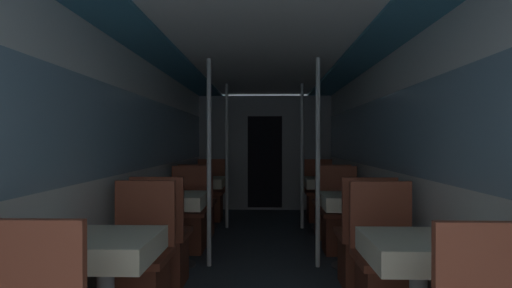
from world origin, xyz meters
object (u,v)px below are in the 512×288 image
at_px(dining_table_right_1, 351,206).
at_px(chair_left_far_0, 138,278).
at_px(dining_table_left_2, 204,186).
at_px(support_pole_right_2, 302,156).
at_px(chair_right_near_1, 364,253).
at_px(support_pole_right_1, 318,162).
at_px(dining_table_right_0, 419,259).
at_px(chair_right_far_2, 320,202).
at_px(chair_right_near_2, 331,215).
at_px(dining_table_right_2, 325,186).
at_px(dining_table_left_1, 177,206).
at_px(support_pole_left_1, 209,162).
at_px(chair_left_near_1, 162,252).
at_px(chair_left_far_1, 188,225).
at_px(chair_left_near_2, 198,214).
at_px(dining_table_left_0, 105,257).
at_px(chair_right_far_0, 388,280).
at_px(chair_right_far_1, 340,226).
at_px(chair_left_far_2, 210,201).
at_px(support_pole_left_2, 227,156).

bearing_deg(dining_table_right_1, chair_left_far_0, -144.98).
distance_m(dining_table_left_2, support_pole_right_2, 1.51).
relative_size(dining_table_left_2, dining_table_right_1, 1.00).
height_order(chair_right_near_1, support_pole_right_1, support_pole_right_1).
bearing_deg(dining_table_left_2, dining_table_right_0, -63.86).
bearing_deg(chair_right_far_2, chair_right_near_2, 90.00).
relative_size(chair_right_near_2, support_pole_right_2, 0.46).
bearing_deg(chair_right_far_2, dining_table_right_2, 90.00).
height_order(dining_table_left_1, support_pole_right_1, support_pole_right_1).
bearing_deg(chair_right_near_1, support_pole_right_1, 120.50).
distance_m(support_pole_left_1, support_pole_right_2, 2.12).
bearing_deg(chair_right_far_2, support_pole_left_1, 58.71).
bearing_deg(chair_right_far_2, dining_table_left_2, 17.64).
bearing_deg(dining_table_right_0, support_pole_left_1, 128.58).
distance_m(chair_left_far_0, chair_left_near_1, 0.68).
relative_size(chair_left_far_1, chair_right_near_1, 1.00).
bearing_deg(chair_left_far_1, dining_table_right_2, -144.98).
xyz_separation_m(chair_right_near_1, chair_right_near_2, (0.00, 1.80, 0.00)).
bearing_deg(support_pole_left_1, chair_right_near_1, -21.38).
distance_m(chair_right_near_1, chair_right_near_2, 1.80).
bearing_deg(chair_left_near_2, support_pole_right_1, -40.77).
distance_m(dining_table_left_0, dining_table_right_1, 2.53).
bearing_deg(support_pole_left_1, dining_table_right_2, 51.42).
distance_m(dining_table_left_0, dining_table_left_1, 1.80).
bearing_deg(chair_left_far_0, chair_left_far_1, -90.00).
relative_size(chair_left_far_1, support_pole_right_1, 0.46).
xyz_separation_m(chair_left_far_0, chair_right_far_2, (1.77, 3.61, 0.00)).
relative_size(chair_right_far_0, support_pole_right_2, 0.46).
xyz_separation_m(chair_left_near_1, dining_table_right_1, (1.77, 0.56, 0.32)).
relative_size(dining_table_left_0, dining_table_right_1, 1.00).
xyz_separation_m(chair_left_near_1, dining_table_left_2, (0.00, 2.37, 0.32)).
distance_m(chair_left_near_1, chair_right_near_2, 2.53).
xyz_separation_m(dining_table_right_0, chair_right_near_1, (0.00, 1.24, -0.32)).
height_order(chair_left_near_2, chair_right_far_2, same).
distance_m(chair_left_far_0, support_pole_right_1, 2.05).
relative_size(chair_right_far_1, chair_right_far_2, 1.00).
height_order(support_pole_right_1, chair_right_far_2, support_pole_right_1).
distance_m(chair_left_far_2, support_pole_right_1, 2.87).
distance_m(support_pole_left_2, dining_table_right_0, 3.91).
distance_m(chair_right_far_1, chair_right_near_2, 0.68).
bearing_deg(support_pole_right_1, chair_right_far_1, 59.50).
xyz_separation_m(chair_left_far_1, chair_left_far_2, (0.00, 1.80, 0.00)).
relative_size(dining_table_left_2, support_pole_right_1, 0.35).
bearing_deg(support_pole_left_2, chair_left_near_1, -97.98).
bearing_deg(chair_right_far_2, dining_table_left_1, 53.20).
xyz_separation_m(dining_table_left_0, chair_right_far_0, (1.77, 0.56, -0.32)).
bearing_deg(chair_left_near_1, dining_table_left_0, -90.00).
bearing_deg(chair_left_near_1, dining_table_left_2, 90.00).
xyz_separation_m(dining_table_left_2, dining_table_right_0, (1.77, -3.61, 0.00)).
relative_size(chair_left_far_1, dining_table_right_1, 1.33).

